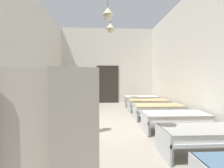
{
  "coord_description": "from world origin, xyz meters",
  "views": [
    {
      "loc": [
        -0.26,
        -5.37,
        1.61
      ],
      "look_at": [
        0.0,
        -0.35,
        1.42
      ],
      "focal_mm": 25.84,
      "sensor_mm": 36.0,
      "label": 1
    }
  ],
  "objects": [
    {
      "name": "bed_left_row_1",
      "position": [
        -1.87,
        -2.18,
        0.44
      ],
      "size": [
        1.9,
        0.84,
        0.57
      ],
      "color": "#B7BCC1",
      "rests_on": "ground"
    },
    {
      "name": "bed_right_row_2",
      "position": [
        1.87,
        -0.73,
        0.44
      ],
      "size": [
        1.9,
        0.84,
        0.57
      ],
      "color": "#B7BCC1",
      "rests_on": "ground"
    },
    {
      "name": "nurse_near_aisle",
      "position": [
        -0.65,
        -0.67,
        0.53
      ],
      "size": [
        0.52,
        0.52,
        1.49
      ],
      "rotation": [
        0.0,
        0.0,
        3.94
      ],
      "color": "white",
      "rests_on": "ground"
    },
    {
      "name": "bed_right_row_3",
      "position": [
        1.87,
        0.73,
        0.44
      ],
      "size": [
        1.9,
        0.84,
        0.57
      ],
      "color": "#B7BCC1",
      "rests_on": "ground"
    },
    {
      "name": "patient_seated_primary",
      "position": [
        -1.52,
        3.63,
        0.87
      ],
      "size": [
        0.44,
        0.44,
        0.8
      ],
      "color": "gray",
      "rests_on": "bed_left_row_5"
    },
    {
      "name": "bed_left_row_3",
      "position": [
        -1.87,
        0.73,
        0.44
      ],
      "size": [
        1.9,
        0.84,
        0.57
      ],
      "color": "#B7BCC1",
      "rests_on": "ground"
    },
    {
      "name": "bed_left_row_5",
      "position": [
        -1.87,
        3.63,
        0.44
      ],
      "size": [
        1.9,
        0.84,
        0.57
      ],
      "color": "#B7BCC1",
      "rests_on": "ground"
    },
    {
      "name": "ground_plane",
      "position": [
        0.0,
        0.0,
        -0.05
      ],
      "size": [
        6.44,
        10.71,
        0.1
      ],
      "primitive_type": "cube",
      "color": "#9E9384"
    },
    {
      "name": "bed_right_row_4",
      "position": [
        1.87,
        2.18,
        0.44
      ],
      "size": [
        1.9,
        0.84,
        0.57
      ],
      "color": "#B7BCC1",
      "rests_on": "ground"
    },
    {
      "name": "bed_left_row_2",
      "position": [
        -1.87,
        -0.73,
        0.44
      ],
      "size": [
        1.9,
        0.84,
        0.57
      ],
      "color": "#B7BCC1",
      "rests_on": "ground"
    },
    {
      "name": "bed_right_row_1",
      "position": [
        1.87,
        -2.18,
        0.44
      ],
      "size": [
        1.9,
        0.84,
        0.57
      ],
      "color": "#B7BCC1",
      "rests_on": "ground"
    },
    {
      "name": "room_shell",
      "position": [
        -0.0,
        1.23,
        2.41
      ],
      "size": [
        6.24,
        10.31,
        4.79
      ],
      "color": "silver",
      "rests_on": "ground"
    },
    {
      "name": "bed_right_row_5",
      "position": [
        1.87,
        3.63,
        0.44
      ],
      "size": [
        1.9,
        0.84,
        0.57
      ],
      "color": "#B7BCC1",
      "rests_on": "ground"
    },
    {
      "name": "bed_left_row_4",
      "position": [
        -1.87,
        2.18,
        0.44
      ],
      "size": [
        1.9,
        0.84,
        0.57
      ],
      "color": "#B7BCC1",
      "rests_on": "ground"
    }
  ]
}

